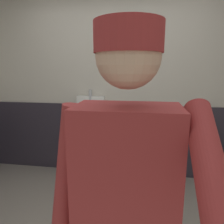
{
  "coord_description": "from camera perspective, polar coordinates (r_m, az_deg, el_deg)",
  "views": [
    {
      "loc": [
        0.37,
        -1.42,
        1.54
      ],
      "look_at": [
        0.15,
        -0.04,
        1.25
      ],
      "focal_mm": 33.81,
      "sensor_mm": 36.0,
      "label": 1
    }
  ],
  "objects": [
    {
      "name": "wall_back",
      "position": [
        3.02,
        1.89,
        8.21
      ],
      "size": [
        4.72,
        0.12,
        2.7
      ],
      "primitive_type": "cube",
      "color": "beige",
      "rests_on": "ground_plane"
    },
    {
      "name": "person",
      "position": [
        0.94,
        3.78,
        -23.17
      ],
      "size": [
        0.62,
        0.6,
        1.7
      ],
      "color": "#2D3342",
      "rests_on": "ground_plane"
    },
    {
      "name": "urinal_solo",
      "position": [
        2.98,
        -6.31,
        -3.13
      ],
      "size": [
        0.4,
        0.34,
        1.24
      ],
      "color": "white",
      "rests_on": "ground_plane"
    },
    {
      "name": "wainscot_band_back",
      "position": [
        3.11,
        1.62,
        -7.43
      ],
      "size": [
        4.12,
        0.03,
        1.03
      ],
      "primitive_type": "cube",
      "color": "#2D2833",
      "rests_on": "ground_plane"
    }
  ]
}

